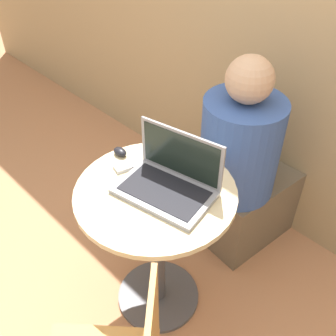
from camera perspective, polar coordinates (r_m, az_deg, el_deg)
The scene contains 7 objects.
ground_plane at distance 2.17m, azimuth -1.40°, elevation -18.06°, with size 12.00×12.00×0.00m, color tan.
back_wall at distance 2.00m, azimuth 19.53°, elevation 22.00°, with size 7.00×0.05×2.60m.
round_table at distance 1.75m, azimuth -1.67°, elevation -8.74°, with size 0.66×0.66×0.76m.
laptop at distance 1.56m, azimuth 0.24°, elevation -1.74°, with size 0.42×0.31×0.24m.
cell_phone at distance 1.70m, azimuth -6.11°, elevation 0.26°, with size 0.08×0.11×0.02m.
computer_mouse at distance 1.77m, azimuth -6.97°, elevation 2.35°, with size 0.07×0.05×0.03m.
person_seated at distance 2.13m, azimuth 10.98°, elevation -0.96°, with size 0.43×0.63×1.16m.
Camera 1 is at (0.86, -0.78, 1.84)m, focal length 42.00 mm.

